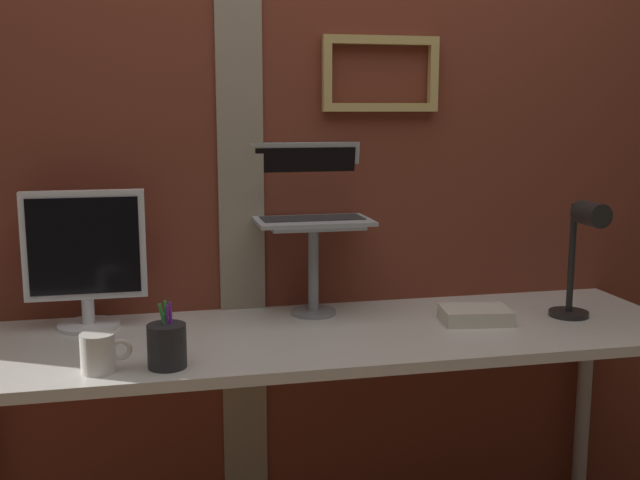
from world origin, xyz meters
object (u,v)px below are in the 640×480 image
object	(u,v)px
laptop	(309,199)
desk_lamp	(582,247)
monitor	(85,253)
pen_cup	(167,345)
coffee_mug	(99,353)

from	to	relation	value
laptop	desk_lamp	world-z (taller)	laptop
monitor	pen_cup	xyz separation A→B (m)	(0.22, -0.40, -0.17)
monitor	desk_lamp	size ratio (longest dim) A/B	1.10
pen_cup	desk_lamp	bearing A→B (deg)	7.40
desk_lamp	coffee_mug	size ratio (longest dim) A/B	2.96
desk_lamp	coffee_mug	bearing A→B (deg)	-173.46
laptop	pen_cup	size ratio (longest dim) A/B	2.09
monitor	pen_cup	world-z (taller)	monitor
coffee_mug	monitor	bearing A→B (deg)	97.84
desk_lamp	pen_cup	bearing A→B (deg)	-172.60
monitor	coffee_mug	size ratio (longest dim) A/B	3.25
pen_cup	coffee_mug	world-z (taller)	pen_cup
monitor	desk_lamp	world-z (taller)	monitor
laptop	pen_cup	bearing A→B (deg)	-133.94
monitor	pen_cup	size ratio (longest dim) A/B	2.39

